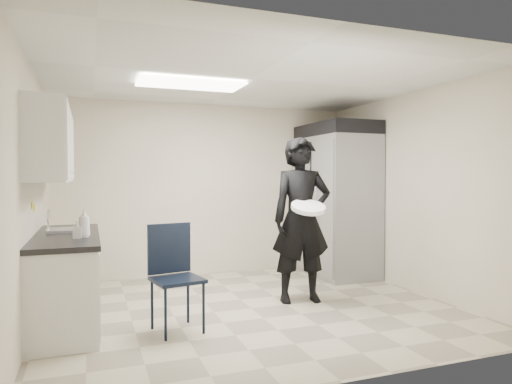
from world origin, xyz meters
name	(u,v)px	position (x,y,z in m)	size (l,w,h in m)	color
floor	(251,308)	(0.00, 0.00, 0.00)	(4.50, 4.50, 0.00)	#B8AD90
ceiling	(251,78)	(0.00, 0.00, 2.60)	(4.50, 4.50, 0.00)	silver
back_wall	(208,189)	(0.00, 2.00, 1.30)	(4.50, 4.50, 0.00)	beige
left_wall	(30,198)	(-2.25, 0.00, 1.30)	(4.00, 4.00, 0.00)	beige
right_wall	(414,192)	(2.25, 0.00, 1.30)	(4.00, 4.00, 0.00)	beige
ceiling_panel	(191,84)	(-0.60, 0.40, 2.57)	(1.20, 0.60, 0.02)	white
lower_counter	(66,280)	(-1.95, 0.20, 0.43)	(0.60, 1.90, 0.86)	silver
countertop	(66,237)	(-1.95, 0.20, 0.89)	(0.64, 1.95, 0.05)	black
sink	(69,235)	(-1.93, 0.45, 0.87)	(0.42, 0.40, 0.14)	gray
faucet	(48,222)	(-2.13, 0.45, 1.02)	(0.02, 0.02, 0.24)	silver
upper_cabinets	(51,144)	(-2.08, 0.20, 1.83)	(0.35, 1.80, 0.75)	silver
towel_dispenser	(53,167)	(-2.14, 1.35, 1.62)	(0.22, 0.30, 0.35)	black
notice_sticker_left	(32,205)	(-2.24, 0.10, 1.22)	(0.00, 0.12, 0.07)	yellow
notice_sticker_right	(35,208)	(-2.24, 0.30, 1.18)	(0.00, 0.12, 0.07)	yellow
commercial_fridge	(336,206)	(1.83, 1.27, 1.05)	(0.80, 1.35, 2.10)	gray
fridge_compressor	(336,131)	(1.83, 1.27, 2.20)	(0.80, 1.35, 0.20)	black
folding_chair	(177,280)	(-0.93, -0.48, 0.50)	(0.45, 0.45, 1.00)	black
man_tuxedo	(301,220)	(0.66, 0.07, 0.98)	(0.72, 0.48, 1.97)	black
bucket_lid	(308,207)	(0.63, -0.18, 1.15)	(0.39, 0.39, 0.05)	silver
soap_bottle_a	(84,223)	(-1.77, -0.15, 1.05)	(0.11, 0.11, 0.28)	white
soap_bottle_b	(77,229)	(-1.83, -0.18, 1.00)	(0.08, 0.08, 0.17)	#B2B4BF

